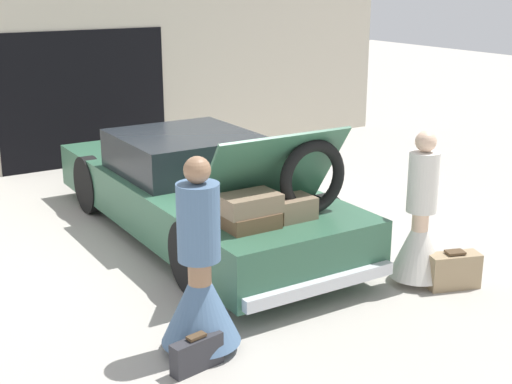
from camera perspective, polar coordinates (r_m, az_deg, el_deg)
ground_plane at (r=8.73m, az=-4.69°, el=-3.39°), size 40.00×40.00×0.00m
garage_wall_back at (r=12.02m, az=-13.78°, el=8.64°), size 12.00×0.14×2.80m
car at (r=8.54m, az=-4.72°, el=0.10°), size 1.80×5.00×1.60m
person_left at (r=5.92m, az=-4.50°, el=-7.37°), size 0.67×0.67×1.68m
person_right at (r=7.37m, az=12.95°, el=-3.01°), size 0.57×0.57×1.59m
suitcase_beside_left_person at (r=5.84m, az=-4.76°, el=-12.76°), size 0.47×0.20×0.30m
suitcase_beside_right_person at (r=7.48m, az=15.52°, el=-6.07°), size 0.56×0.37×0.39m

